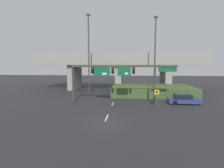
% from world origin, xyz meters
% --- Properties ---
extents(ground_plane, '(160.00, 160.00, 0.00)m').
position_xyz_m(ground_plane, '(0.00, 0.00, 0.00)').
color(ground_plane, '#262628').
extents(lane_markings, '(0.14, 22.67, 0.01)m').
position_xyz_m(lane_markings, '(0.00, 11.29, 0.00)').
color(lane_markings, silver).
rests_on(lane_markings, ground).
extents(signal_gantry, '(15.26, 0.44, 5.70)m').
position_xyz_m(signal_gantry, '(0.93, 8.19, 4.63)').
color(signal_gantry, '#383D33').
rests_on(signal_gantry, ground).
extents(speed_limit_sign, '(0.60, 0.11, 2.42)m').
position_xyz_m(speed_limit_sign, '(6.09, 6.51, 1.58)').
color(speed_limit_sign, '#4C4C4C').
rests_on(speed_limit_sign, ground).
extents(highway_light_pole_near, '(0.70, 0.36, 13.99)m').
position_xyz_m(highway_light_pole_near, '(6.82, 14.43, 7.37)').
color(highway_light_pole_near, '#383D33').
rests_on(highway_light_pole_near, ground).
extents(highway_light_pole_far, '(0.70, 0.36, 14.95)m').
position_xyz_m(highway_light_pole_far, '(-5.19, 15.35, 7.85)').
color(highway_light_pole_far, '#383D33').
rests_on(highway_light_pole_far, ground).
extents(overpass_bridge, '(37.74, 8.93, 8.19)m').
position_xyz_m(overpass_bridge, '(0.00, 23.98, 5.65)').
color(overpass_bridge, gray).
rests_on(overpass_bridge, ground).
extents(grass_embankment, '(15.04, 9.67, 1.71)m').
position_xyz_m(grass_embankment, '(6.75, 17.04, 0.85)').
color(grass_embankment, '#42562D').
rests_on(grass_embankment, ground).
extents(parked_sedan_near_right, '(4.59, 1.77, 1.43)m').
position_xyz_m(parked_sedan_near_right, '(10.35, 9.07, 0.66)').
color(parked_sedan_near_right, navy).
rests_on(parked_sedan_near_right, ground).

